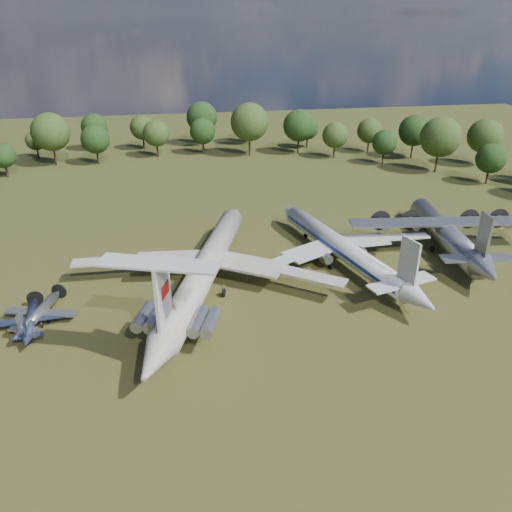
{
  "coord_description": "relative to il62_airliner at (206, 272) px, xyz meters",
  "views": [
    {
      "loc": [
        -4.81,
        -66.18,
        37.91
      ],
      "look_at": [
        6.71,
        0.23,
        5.0
      ],
      "focal_mm": 35.0,
      "sensor_mm": 36.0,
      "label": 1
    }
  ],
  "objects": [
    {
      "name": "tu104_jet",
      "position": [
        22.9,
        4.39,
        -0.41
      ],
      "size": [
        44.71,
        52.85,
        4.56
      ],
      "primitive_type": null,
      "rotation": [
        0.0,
        0.0,
        0.26
      ],
      "color": "silver",
      "rests_on": "ground"
    },
    {
      "name": "small_prop_west",
      "position": [
        -23.84,
        -6.92,
        -1.73
      ],
      "size": [
        11.17,
        14.24,
        1.93
      ],
      "primitive_type": null,
      "rotation": [
        0.0,
        0.0,
        0.12
      ],
      "color": "black",
      "rests_on": "ground"
    },
    {
      "name": "an12_transport",
      "position": [
        42.81,
        6.74,
        -0.22
      ],
      "size": [
        38.06,
        41.51,
        4.95
      ],
      "primitive_type": null,
      "rotation": [
        0.0,
        0.0,
        -0.12
      ],
      "color": "#9A9BA1",
      "rests_on": "ground"
    },
    {
      "name": "ground",
      "position": [
        0.91,
        -0.71,
        -2.69
      ],
      "size": [
        300.0,
        300.0,
        0.0
      ],
      "primitive_type": "plane",
      "color": "#233D14",
      "rests_on": "ground"
    },
    {
      "name": "il62_airliner",
      "position": [
        0.0,
        0.0,
        0.0
      ],
      "size": [
        57.67,
        65.59,
        5.39
      ],
      "primitive_type": null,
      "rotation": [
        0.0,
        0.0,
        -0.33
      ],
      "color": "silver",
      "rests_on": "ground"
    },
    {
      "name": "small_prop_northwest",
      "position": [
        -23.1,
        -5.39,
        -1.7
      ],
      "size": [
        13.13,
        15.63,
        1.98
      ],
      "primitive_type": null,
      "rotation": [
        0.0,
        0.0,
        -0.27
      ],
      "color": "#9FA1A7",
      "rests_on": "ground"
    },
    {
      "name": "person_on_il62",
      "position": [
        -4.85,
        -14.28,
        3.48
      ],
      "size": [
        0.67,
        0.56,
        1.57
      ],
      "primitive_type": "imported",
      "rotation": [
        0.0,
        0.0,
        2.78
      ],
      "color": "#92654A",
      "rests_on": "il62_airliner"
    }
  ]
}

